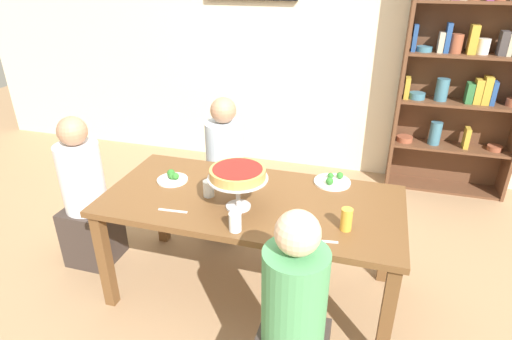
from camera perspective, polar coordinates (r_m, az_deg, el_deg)
The scene contains 16 objects.
ground_plane at distance 3.07m, azimuth -0.54°, elevation -15.92°, with size 12.00×12.00×0.00m, color #9E7A56.
rear_partition at distance 4.48m, azimuth 7.90°, elevation 17.51°, with size 8.00×0.12×2.80m, color beige.
dining_table at distance 2.67m, azimuth -0.60°, elevation -5.43°, with size 1.86×0.87×0.74m.
bookshelf at distance 4.35m, azimuth 26.46°, elevation 11.88°, with size 1.10×0.30×2.21m.
diner_far_left at distance 3.46m, azimuth -4.16°, elevation -0.75°, with size 0.34×0.34×1.15m.
diner_near_right at distance 2.14m, azimuth 4.98°, elevation -20.90°, with size 0.34×0.34×1.15m.
diner_head_west at distance 3.30m, azimuth -21.95°, elevation -4.18°, with size 0.34×0.34×1.15m.
deep_dish_pizza_stand at distance 2.43m, azimuth -2.50°, elevation -0.72°, with size 0.36×0.36×0.26m.
salad_plate_near_diner at distance 2.82m, azimuth -0.92°, elevation -1.25°, with size 0.24×0.24×0.07m.
salad_plate_far_diner at distance 2.85m, azimuth 10.34°, elevation -1.46°, with size 0.24×0.24×0.06m.
salad_plate_spare at distance 2.89m, azimuth -11.26°, elevation -1.03°, with size 0.21×0.21×0.07m.
beer_glass_amber_tall at distance 2.35m, azimuth 12.17°, elevation -6.57°, with size 0.06×0.06×0.13m, color gold.
water_glass_clear_near at distance 2.31m, azimuth -2.84°, elevation -7.05°, with size 0.07×0.07×0.11m, color white.
water_glass_clear_far at distance 2.65m, azimuth -6.45°, elevation -2.51°, with size 0.07×0.07×0.10m, color white.
cutlery_fork_near at distance 2.27m, azimuth 8.80°, elevation -9.50°, with size 0.18×0.02×0.01m, color silver.
cutlery_knife_near at distance 2.55m, azimuth -11.22°, elevation -5.45°, with size 0.18×0.02×0.01m, color silver.
Camera 1 is at (0.66, -2.18, 2.06)m, focal length 29.49 mm.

